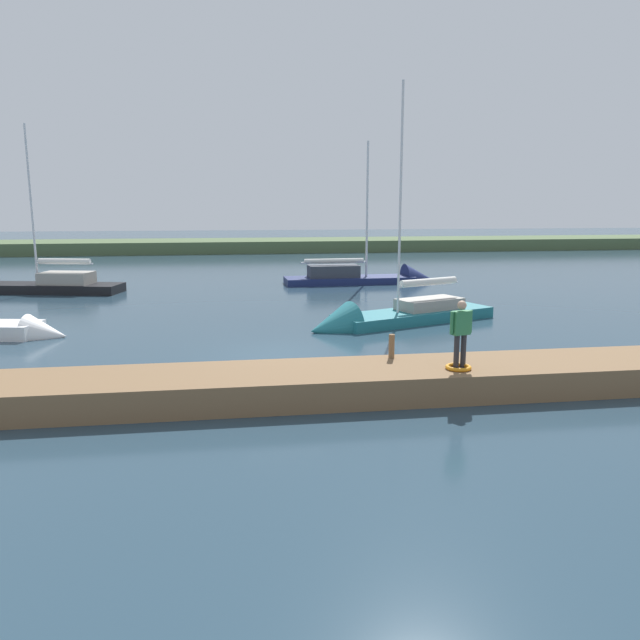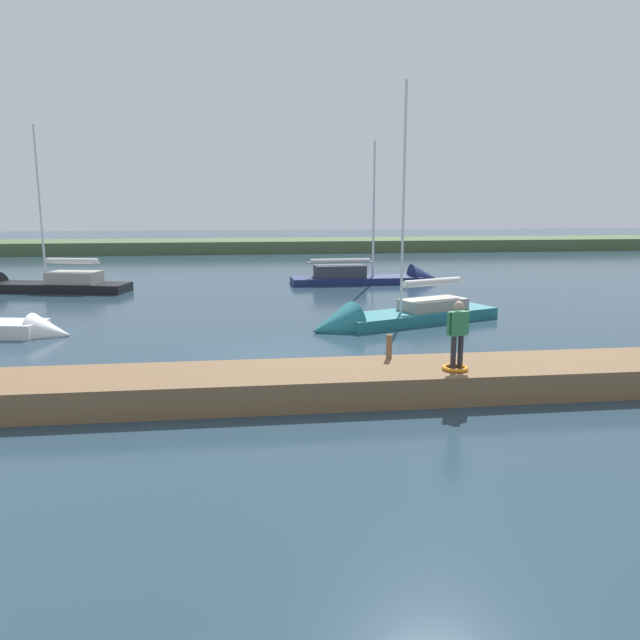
{
  "view_description": "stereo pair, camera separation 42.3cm",
  "coord_description": "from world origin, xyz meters",
  "px_view_note": "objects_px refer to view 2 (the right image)",
  "views": [
    {
      "loc": [
        1.66,
        19.54,
        4.89
      ],
      "look_at": [
        -1.25,
        0.16,
        1.17
      ],
      "focal_mm": 34.31,
      "sensor_mm": 36.0,
      "label": 1
    },
    {
      "loc": [
        1.24,
        19.6,
        4.89
      ],
      "look_at": [
        -1.25,
        0.16,
        1.17
      ],
      "focal_mm": 34.31,
      "sensor_mm": 36.0,
      "label": 2
    }
  ],
  "objects_px": {
    "sailboat_outer_mooring": "(380,280)",
    "person_on_dock": "(458,330)",
    "life_ring_buoy": "(455,368)",
    "sailboat_far_right": "(38,289)",
    "sailboat_far_left": "(389,320)",
    "mooring_post_near": "(389,347)"
  },
  "relations": [
    {
      "from": "mooring_post_near",
      "to": "life_ring_buoy",
      "type": "bearing_deg",
      "value": 135.37
    },
    {
      "from": "sailboat_outer_mooring",
      "to": "sailboat_far_right",
      "type": "distance_m",
      "value": 20.23
    },
    {
      "from": "sailboat_outer_mooring",
      "to": "person_on_dock",
      "type": "height_order",
      "value": "sailboat_outer_mooring"
    },
    {
      "from": "sailboat_outer_mooring",
      "to": "sailboat_far_left",
      "type": "bearing_deg",
      "value": -103.17
    },
    {
      "from": "sailboat_far_left",
      "to": "sailboat_far_right",
      "type": "height_order",
      "value": "sailboat_far_left"
    },
    {
      "from": "sailboat_far_left",
      "to": "person_on_dock",
      "type": "xyz_separation_m",
      "value": [
        0.57,
        9.52,
        1.58
      ]
    },
    {
      "from": "sailboat_outer_mooring",
      "to": "sailboat_far_right",
      "type": "height_order",
      "value": "sailboat_far_right"
    },
    {
      "from": "mooring_post_near",
      "to": "sailboat_outer_mooring",
      "type": "height_order",
      "value": "sailboat_outer_mooring"
    },
    {
      "from": "mooring_post_near",
      "to": "person_on_dock",
      "type": "relative_size",
      "value": 0.38
    },
    {
      "from": "sailboat_far_left",
      "to": "sailboat_far_right",
      "type": "bearing_deg",
      "value": -56.29
    },
    {
      "from": "sailboat_far_right",
      "to": "person_on_dock",
      "type": "relative_size",
      "value": 5.83
    },
    {
      "from": "life_ring_buoy",
      "to": "mooring_post_near",
      "type": "bearing_deg",
      "value": -44.63
    },
    {
      "from": "person_on_dock",
      "to": "sailboat_outer_mooring",
      "type": "bearing_deg",
      "value": 157.5
    },
    {
      "from": "sailboat_outer_mooring",
      "to": "person_on_dock",
      "type": "relative_size",
      "value": 5.56
    },
    {
      "from": "life_ring_buoy",
      "to": "sailboat_outer_mooring",
      "type": "bearing_deg",
      "value": -98.16
    },
    {
      "from": "life_ring_buoy",
      "to": "sailboat_far_right",
      "type": "height_order",
      "value": "sailboat_far_right"
    },
    {
      "from": "life_ring_buoy",
      "to": "sailboat_outer_mooring",
      "type": "relative_size",
      "value": 0.07
    },
    {
      "from": "life_ring_buoy",
      "to": "person_on_dock",
      "type": "distance_m",
      "value": 0.98
    },
    {
      "from": "sailboat_far_left",
      "to": "sailboat_far_right",
      "type": "xyz_separation_m",
      "value": [
        17.54,
        -12.16,
        -0.03
      ]
    },
    {
      "from": "person_on_dock",
      "to": "mooring_post_near",
      "type": "bearing_deg",
      "value": -143.95
    },
    {
      "from": "sailboat_outer_mooring",
      "to": "person_on_dock",
      "type": "distance_m",
      "value": 23.19
    },
    {
      "from": "person_on_dock",
      "to": "life_ring_buoy",
      "type": "bearing_deg",
      "value": -43.29
    }
  ]
}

